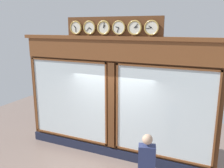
# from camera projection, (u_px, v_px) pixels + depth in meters

# --- Properties ---
(shop_facade) EXTENTS (5.97, 0.42, 4.12)m
(shop_facade) POSITION_uv_depth(u_px,v_px,m) (114.00, 97.00, 7.02)
(shop_facade) COLOR #5B3319
(shop_facade) RESTS_ON ground_plane
(pedestrian) EXTENTS (0.41, 0.31, 1.69)m
(pedestrian) POSITION_uv_depth(u_px,v_px,m) (146.00, 167.00, 5.13)
(pedestrian) COLOR #191E38
(pedestrian) RESTS_ON ground_plane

